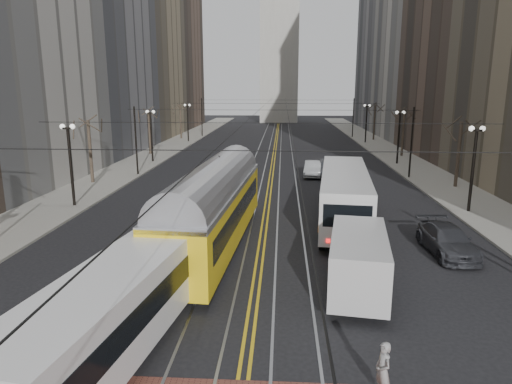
# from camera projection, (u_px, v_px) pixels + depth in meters

# --- Properties ---
(ground) EXTENTS (260.00, 260.00, 0.00)m
(ground) POSITION_uv_depth(u_px,v_px,m) (246.00, 360.00, 14.19)
(ground) COLOR black
(ground) RESTS_ON ground
(sidewalk_left) EXTENTS (5.00, 140.00, 0.15)m
(sidewalk_left) POSITION_uv_depth(u_px,v_px,m) (158.00, 153.00, 58.83)
(sidewalk_left) COLOR gray
(sidewalk_left) RESTS_ON ground
(sidewalk_right) EXTENTS (5.00, 140.00, 0.15)m
(sidewalk_right) POSITION_uv_depth(u_px,v_px,m) (394.00, 155.00, 57.12)
(sidewalk_right) COLOR gray
(sidewalk_right) RESTS_ON ground
(streetcar_rails) EXTENTS (4.80, 130.00, 0.02)m
(streetcar_rails) POSITION_uv_depth(u_px,v_px,m) (274.00, 155.00, 57.99)
(streetcar_rails) COLOR gray
(streetcar_rails) RESTS_ON ground
(centre_lines) EXTENTS (0.42, 130.00, 0.01)m
(centre_lines) POSITION_uv_depth(u_px,v_px,m) (274.00, 155.00, 57.99)
(centre_lines) COLOR gold
(centre_lines) RESTS_ON ground
(building_left_mid) EXTENTS (16.00, 20.00, 34.00)m
(building_left_mid) POSITION_uv_depth(u_px,v_px,m) (70.00, 16.00, 56.63)
(building_left_mid) COLOR slate
(building_left_mid) RESTS_ON ground
(building_left_far) EXTENTS (16.00, 20.00, 40.00)m
(building_left_far) POSITION_uv_depth(u_px,v_px,m) (156.00, 30.00, 94.88)
(building_left_far) COLOR brown
(building_left_far) RESTS_ON ground
(building_right_mid) EXTENTS (16.00, 20.00, 34.00)m
(building_right_mid) POSITION_uv_depth(u_px,v_px,m) (492.00, 12.00, 53.72)
(building_right_mid) COLOR brown
(building_right_mid) RESTS_ON ground
(building_right_far) EXTENTS (16.00, 20.00, 40.00)m
(building_right_far) POSITION_uv_depth(u_px,v_px,m) (405.00, 28.00, 91.98)
(building_right_far) COLOR slate
(building_right_far) RESTS_ON ground
(lamp_posts) EXTENTS (27.60, 57.20, 5.60)m
(lamp_posts) POSITION_uv_depth(u_px,v_px,m) (271.00, 150.00, 41.55)
(lamp_posts) COLOR black
(lamp_posts) RESTS_ON ground
(street_trees) EXTENTS (31.68, 53.28, 5.60)m
(street_trees) POSITION_uv_depth(u_px,v_px,m) (273.00, 141.00, 47.87)
(street_trees) COLOR #382D23
(street_trees) RESTS_ON ground
(trolley_wires) EXTENTS (25.96, 120.00, 6.60)m
(trolley_wires) POSITION_uv_depth(u_px,v_px,m) (273.00, 132.00, 47.25)
(trolley_wires) COLOR black
(trolley_wires) RESTS_ON ground
(transit_bus) EXTENTS (4.08, 11.93, 2.93)m
(transit_bus) POSITION_uv_depth(u_px,v_px,m) (124.00, 306.00, 14.57)
(transit_bus) COLOR silver
(transit_bus) RESTS_ON ground
(streetcar) EXTENTS (3.76, 15.04, 3.51)m
(streetcar) POSITION_uv_depth(u_px,v_px,m) (214.00, 215.00, 24.06)
(streetcar) COLOR yellow
(streetcar) RESTS_ON ground
(rear_bus) EXTENTS (4.07, 12.84, 3.29)m
(rear_bus) POSITION_uv_depth(u_px,v_px,m) (344.00, 197.00, 28.32)
(rear_bus) COLOR silver
(rear_bus) RESTS_ON ground
(cargo_van) EXTENTS (2.99, 5.96, 2.52)m
(cargo_van) POSITION_uv_depth(u_px,v_px,m) (358.00, 265.00, 18.55)
(cargo_van) COLOR #BBBBBB
(cargo_van) RESTS_ON ground
(sedan_grey) EXTENTS (2.03, 4.94, 1.68)m
(sedan_grey) POSITION_uv_depth(u_px,v_px,m) (326.00, 167.00, 43.74)
(sedan_grey) COLOR #42454A
(sedan_grey) RESTS_ON ground
(sedan_silver) EXTENTS (2.03, 4.59, 1.46)m
(sedan_silver) POSITION_uv_depth(u_px,v_px,m) (313.00, 169.00, 43.67)
(sedan_silver) COLOR #A0A4A8
(sedan_silver) RESTS_ON ground
(sedan_parked) EXTENTS (2.22, 5.00, 1.43)m
(sedan_parked) POSITION_uv_depth(u_px,v_px,m) (447.00, 240.00, 23.23)
(sedan_parked) COLOR #393B40
(sedan_parked) RESTS_ON ground
(pedestrian_b) EXTENTS (0.53, 0.68, 1.62)m
(pedestrian_b) POSITION_uv_depth(u_px,v_px,m) (383.00, 370.00, 12.33)
(pedestrian_b) COLOR gray
(pedestrian_b) RESTS_ON crosswalk_band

